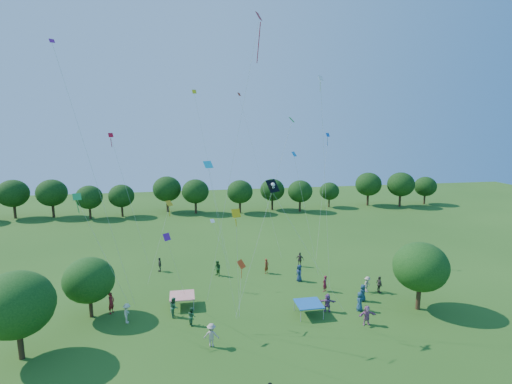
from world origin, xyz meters
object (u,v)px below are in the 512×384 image
object	(u,v)px
near_tree_east	(421,267)
pirate_kite	(275,189)
tent_red_stripe	(182,296)
near_tree_north	(89,280)
near_tree_west	(16,305)
tent_blue	(309,304)
red_high_kite	(249,78)

from	to	relation	value
near_tree_east	pirate_kite	world-z (taller)	pirate_kite
tent_red_stripe	near_tree_north	bearing A→B (deg)	-175.47
near_tree_west	tent_blue	xyz separation A→B (m)	(21.92, 2.62, -3.05)
tent_blue	red_high_kite	distance (m)	19.53
tent_red_stripe	red_high_kite	size ratio (longest dim) A/B	0.09
pirate_kite	red_high_kite	xyz separation A→B (m)	(-1.62, 2.34, 8.46)
near_tree_west	near_tree_east	world-z (taller)	near_tree_west
near_tree_west	tent_red_stripe	world-z (taller)	near_tree_west
pirate_kite	red_high_kite	size ratio (longest dim) A/B	0.46
near_tree_north	tent_blue	distance (m)	18.82
pirate_kite	red_high_kite	distance (m)	8.93
tent_blue	pirate_kite	size ratio (longest dim) A/B	0.20
tent_red_stripe	tent_blue	size ratio (longest dim) A/B	1.00
near_tree_north	near_tree_east	size ratio (longest dim) A/B	0.86
tent_red_stripe	pirate_kite	xyz separation A→B (m)	(7.34, -4.97, 10.38)
tent_blue	near_tree_north	bearing A→B (deg)	170.80
tent_blue	pirate_kite	distance (m)	11.01
near_tree_east	tent_red_stripe	world-z (taller)	near_tree_east
near_tree_north	near_tree_west	bearing A→B (deg)	-121.79
tent_blue	near_tree_east	bearing A→B (deg)	-3.86
near_tree_east	tent_blue	world-z (taller)	near_tree_east
near_tree_west	tent_blue	size ratio (longest dim) A/B	2.91
near_tree_east	pirate_kite	xyz separation A→B (m)	(-13.37, -0.70, 7.45)
tent_red_stripe	pirate_kite	bearing A→B (deg)	-34.09
near_tree_west	tent_blue	bearing A→B (deg)	6.82
pirate_kite	red_high_kite	bearing A→B (deg)	124.67
near_tree_north	tent_blue	size ratio (longest dim) A/B	2.39
near_tree_north	red_high_kite	xyz separation A→B (m)	(13.40, -2.02, 16.55)
near_tree_west	near_tree_north	world-z (taller)	near_tree_west
red_high_kite	pirate_kite	bearing A→B (deg)	-55.33
near_tree_east	tent_blue	bearing A→B (deg)	176.14
near_tree_west	tent_red_stripe	xyz separation A→B (m)	(11.15, 6.22, -3.05)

